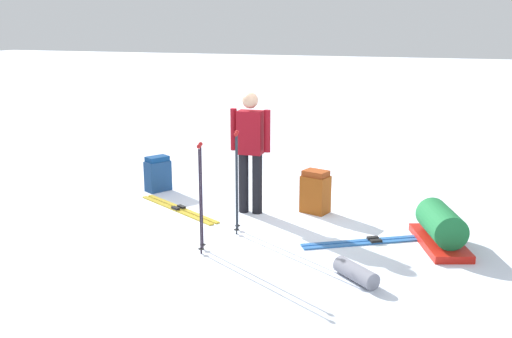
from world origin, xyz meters
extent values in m
plane|color=white|center=(0.00, 0.00, 0.00)|extent=(80.00, 80.00, 0.00)
cylinder|color=black|center=(-0.23, -0.07, 0.42)|extent=(0.14, 0.14, 0.85)
cylinder|color=black|center=(-0.22, -0.27, 0.42)|extent=(0.14, 0.14, 0.85)
cube|color=maroon|center=(-0.23, -0.17, 1.15)|extent=(0.24, 0.35, 0.60)
cylinder|color=maroon|center=(-0.24, 0.07, 1.18)|extent=(0.09, 0.09, 0.58)
cylinder|color=maroon|center=(-0.21, -0.41, 1.18)|extent=(0.09, 0.09, 0.58)
sphere|color=tan|center=(-0.23, -0.17, 1.59)|extent=(0.22, 0.22, 0.22)
cube|color=#2962AC|center=(0.39, 1.69, 0.01)|extent=(1.03, 1.60, 0.02)
cube|color=black|center=(0.39, 1.69, 0.04)|extent=(0.13, 0.15, 0.03)
cube|color=#2962AC|center=(0.30, 1.64, 0.01)|extent=(1.03, 1.60, 0.02)
cube|color=black|center=(0.30, 1.64, 0.04)|extent=(0.13, 0.15, 0.03)
cube|color=gold|center=(0.06, -1.20, 0.01)|extent=(0.88, 1.54, 0.02)
cube|color=black|center=(0.06, -1.20, 0.04)|extent=(0.12, 0.15, 0.03)
cube|color=gold|center=(-0.03, -1.16, 0.01)|extent=(0.88, 1.54, 0.02)
cube|color=black|center=(-0.03, -1.16, 0.04)|extent=(0.12, 0.15, 0.03)
cube|color=#944513|center=(-0.54, 0.69, 0.26)|extent=(0.36, 0.42, 0.53)
cube|color=#8D3814|center=(-0.54, 0.69, 0.57)|extent=(0.32, 0.38, 0.08)
cube|color=navy|center=(-0.76, -1.94, 0.24)|extent=(0.44, 0.39, 0.48)
cube|color=navy|center=(-0.76, -1.94, 0.52)|extent=(0.40, 0.35, 0.08)
cylinder|color=#1C242D|center=(0.52, -0.07, 0.63)|extent=(0.02, 0.02, 1.26)
sphere|color=#A51919|center=(0.52, -0.07, 1.29)|extent=(0.05, 0.05, 0.05)
cylinder|color=black|center=(0.52, -0.07, 0.06)|extent=(0.07, 0.07, 0.01)
cylinder|color=#1C242D|center=(0.66, -0.02, 0.63)|extent=(0.02, 0.02, 1.26)
sphere|color=#A51919|center=(0.66, -0.02, 1.29)|extent=(0.05, 0.05, 0.05)
cylinder|color=black|center=(0.66, -0.02, 0.06)|extent=(0.07, 0.07, 0.01)
cylinder|color=black|center=(1.28, -0.20, 0.62)|extent=(0.02, 0.02, 1.24)
sphere|color=#A51919|center=(1.28, -0.20, 1.27)|extent=(0.05, 0.05, 0.05)
cylinder|color=black|center=(1.28, -0.20, 0.06)|extent=(0.07, 0.07, 0.01)
cylinder|color=black|center=(1.41, -0.17, 0.62)|extent=(0.02, 0.02, 1.24)
sphere|color=#A51919|center=(1.41, -0.17, 1.27)|extent=(0.05, 0.05, 0.05)
cylinder|color=black|center=(1.41, -0.17, 0.06)|extent=(0.07, 0.07, 0.01)
cube|color=red|center=(0.20, 2.43, 0.04)|extent=(1.22, 0.82, 0.09)
cylinder|color=#1B6A36|center=(0.20, 2.43, 0.29)|extent=(0.88, 0.65, 0.40)
cylinder|color=slate|center=(1.53, 1.66, 0.09)|extent=(0.49, 0.54, 0.18)
camera|label=1|loc=(7.20, 2.62, 2.61)|focal=41.23mm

